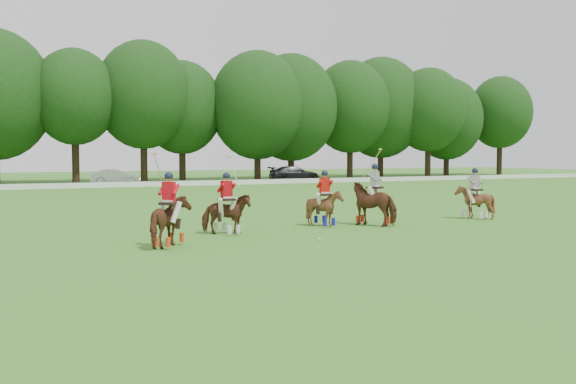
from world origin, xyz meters
name	(u,v)px	position (x,y,z in m)	size (l,w,h in m)	color
ground	(321,248)	(0.00, 0.00, 0.00)	(180.00, 180.00, 0.00)	#386F1F
tree_line	(78,97)	(0.26, 48.05, 8.23)	(117.98, 14.32, 14.75)	black
boundary_rail	(95,185)	(0.00, 38.00, 0.22)	(120.00, 0.10, 0.44)	white
car_mid	(115,177)	(2.60, 42.50, 0.72)	(1.53, 4.38, 1.44)	#99989E
car_right	(294,174)	(20.80, 42.50, 0.77)	(2.15, 5.29, 1.54)	black
polo_red_a	(169,220)	(-3.95, 2.16, 0.80)	(1.74, 1.90, 2.77)	#4B2A14
polo_red_b	(227,213)	(-1.34, 4.22, 0.74)	(1.52, 1.34, 2.67)	#4B2A14
polo_red_c	(325,207)	(2.93, 4.93, 0.75)	(1.33, 1.45, 2.14)	#4B2A14
polo_stripe_a	(375,203)	(4.82, 4.34, 0.87)	(1.82, 2.18, 2.93)	#4B2A14
polo_stripe_b	(474,201)	(10.03, 4.51, 0.76)	(1.23, 1.37, 2.17)	#4B2A14
polo_ball	(319,239)	(0.75, 1.45, 0.04)	(0.09, 0.09, 0.09)	white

